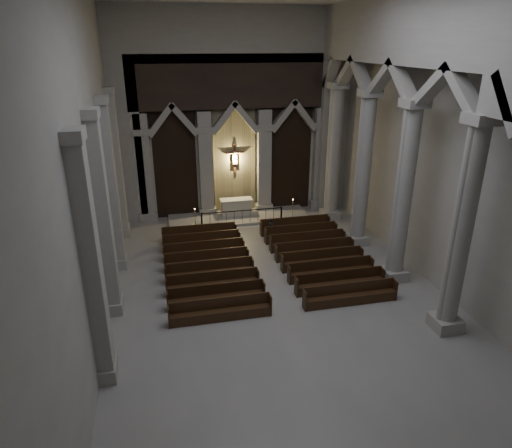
# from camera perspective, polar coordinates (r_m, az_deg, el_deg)

# --- Properties ---
(room) EXTENTS (24.00, 24.10, 12.00)m
(room) POSITION_cam_1_polar(r_m,az_deg,el_deg) (16.07, 4.53, 12.77)
(room) COLOR #989590
(room) RESTS_ON ground
(sanctuary_wall) EXTENTS (14.00, 0.77, 12.00)m
(sanctuary_wall) POSITION_cam_1_polar(r_m,az_deg,el_deg) (27.34, -2.73, 14.48)
(sanctuary_wall) COLOR #A9A69D
(sanctuary_wall) RESTS_ON ground
(right_arcade) EXTENTS (1.00, 24.00, 12.00)m
(right_arcade) POSITION_cam_1_polar(r_m,az_deg,el_deg) (19.51, 19.50, 13.91)
(right_arcade) COLOR #A9A69D
(right_arcade) RESTS_ON ground
(left_pilasters) EXTENTS (0.60, 13.00, 8.03)m
(left_pilasters) POSITION_cam_1_polar(r_m,az_deg,el_deg) (19.80, -17.99, 2.48)
(left_pilasters) COLOR #A9A69D
(left_pilasters) RESTS_ON ground
(sanctuary_step) EXTENTS (8.50, 2.60, 0.15)m
(sanctuary_step) POSITION_cam_1_polar(r_m,az_deg,el_deg) (28.06, -2.16, 0.87)
(sanctuary_step) COLOR #A9A69D
(sanctuary_step) RESTS_ON ground
(altar) EXTENTS (1.97, 0.79, 1.00)m
(altar) POSITION_cam_1_polar(r_m,az_deg,el_deg) (28.12, -2.48, 2.18)
(altar) COLOR beige
(altar) RESTS_ON sanctuary_step
(altar_rail) EXTENTS (4.87, 0.09, 0.96)m
(altar_rail) POSITION_cam_1_polar(r_m,az_deg,el_deg) (26.81, -1.74, 1.14)
(altar_rail) COLOR black
(altar_rail) RESTS_ON ground
(candle_stand_left) EXTENTS (0.23, 0.23, 1.37)m
(candle_stand_left) POSITION_cam_1_polar(r_m,az_deg,el_deg) (26.28, -7.57, -0.10)
(candle_stand_left) COLOR #A48A32
(candle_stand_left) RESTS_ON ground
(candle_stand_right) EXTENTS (0.22, 0.22, 1.31)m
(candle_stand_right) POSITION_cam_1_polar(r_m,az_deg,el_deg) (27.80, 4.57, 1.23)
(candle_stand_right) COLOR #A48A32
(candle_stand_right) RESTS_ON ground
(pews) EXTENTS (9.43, 8.18, 0.90)m
(pews) POSITION_cam_1_polar(r_m,az_deg,el_deg) (21.89, 1.08, -4.82)
(pews) COLOR black
(pews) RESTS_ON ground
(worshipper) EXTENTS (0.41, 0.29, 1.09)m
(worshipper) POSITION_cam_1_polar(r_m,az_deg,el_deg) (25.18, 1.95, -0.49)
(worshipper) COLOR black
(worshipper) RESTS_ON ground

